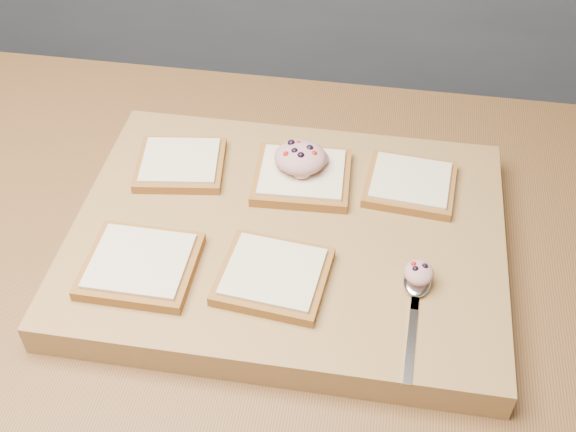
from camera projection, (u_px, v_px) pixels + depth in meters
name	position (u px, v px, depth m)	size (l,w,h in m)	color
island_counter	(219.00, 425.00, 1.24)	(2.00, 0.80, 0.90)	slate
back_counter	(323.00, 7.00, 2.23)	(3.60, 0.62, 0.94)	slate
cutting_board	(288.00, 239.00, 0.91)	(0.53, 0.40, 0.04)	#A17745
bread_far_left	(181.00, 164.00, 0.97)	(0.13, 0.12, 0.02)	#935526
bread_far_center	(302.00, 176.00, 0.95)	(0.13, 0.12, 0.02)	#935526
bread_far_right	(410.00, 184.00, 0.94)	(0.12, 0.11, 0.02)	#935526
bread_near_left	(141.00, 265.00, 0.84)	(0.13, 0.12, 0.02)	#935526
bread_near_center	(273.00, 275.00, 0.83)	(0.13, 0.12, 0.02)	#935526
tuna_salad_dollop	(300.00, 157.00, 0.94)	(0.07, 0.06, 0.03)	tan
spoon	(416.00, 289.00, 0.82)	(0.03, 0.16, 0.01)	silver
spoon_salad	(419.00, 272.00, 0.81)	(0.03, 0.04, 0.02)	tan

